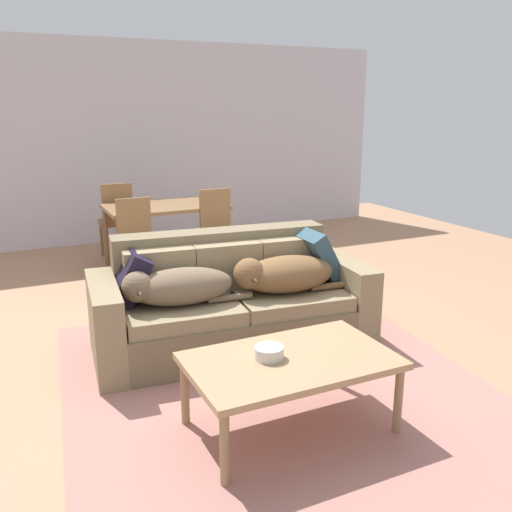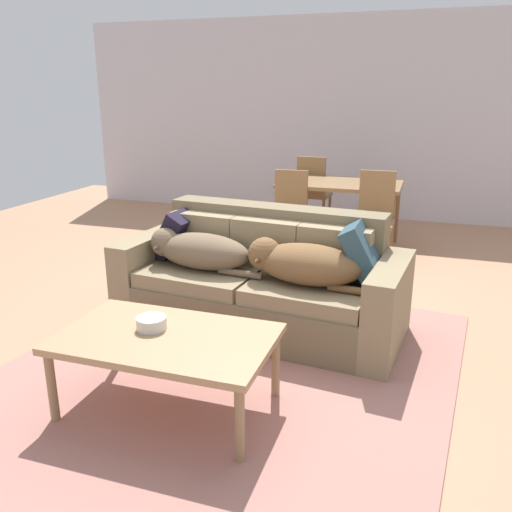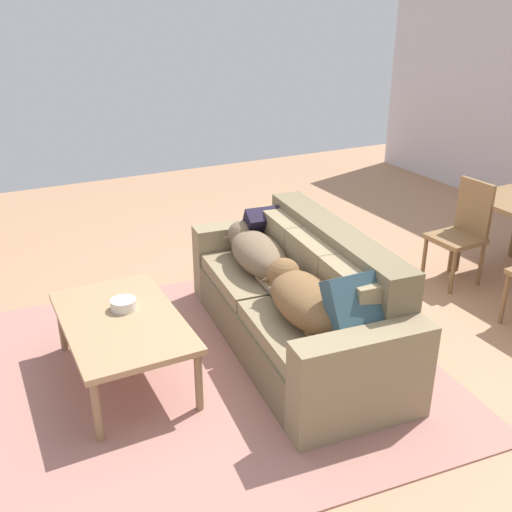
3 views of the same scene
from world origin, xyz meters
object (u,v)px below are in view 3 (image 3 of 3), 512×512
Objects in this scene: couch at (300,303)px; dog_on_left_cushion at (256,251)px; bowl_on_coffee_table at (124,304)px; throw_pillow_by_left_arm at (267,229)px; dining_chair_near_left at (463,229)px; throw_pillow_by_right_arm at (365,311)px; coffee_table at (122,324)px; dog_on_right_cushion at (303,297)px.

couch is 0.54m from dog_on_left_cushion.
dog_on_left_cushion reaches higher than bowl_on_coffee_table.
throw_pillow_by_left_arm reaches higher than dog_on_left_cushion.
dining_chair_near_left is (0.19, 1.94, -0.09)m from dog_on_left_cushion.
bowl_on_coffee_table is 3.02m from dining_chair_near_left.
throw_pillow_by_right_arm is 2.67× the size of bowl_on_coffee_table.
couch is 1.86× the size of coffee_table.
couch is at bearing 19.53° from dog_on_left_cushion.
couch is 12.95× the size of bowl_on_coffee_table.
dog_on_left_cushion is at bearing -160.47° from couch.
dining_chair_near_left is at bearing 92.31° from coffee_table.
dog_on_right_cushion reaches higher than dog_on_left_cushion.
dog_on_right_cushion is at bearing -74.74° from dining_chair_near_left.
dog_on_left_cushion is (-0.47, -0.12, 0.25)m from couch.
couch is 2.34× the size of dog_on_right_cushion.
throw_pillow_by_right_arm is 0.49× the size of dining_chair_near_left.
dog_on_left_cushion is at bearing -175.78° from throw_pillow_by_right_arm.
bowl_on_coffee_table is (-0.11, 0.05, 0.08)m from coffee_table.
dining_chair_near_left is (-0.12, 3.07, 0.08)m from coffee_table.
dining_chair_near_left is (-1.04, 1.85, -0.16)m from throw_pillow_by_right_arm.
throw_pillow_by_right_arm is 0.38× the size of coffee_table.
dog_on_left_cushion is 2.39× the size of throw_pillow_by_left_arm.
coffee_table is (0.32, -1.13, -0.18)m from dog_on_left_cushion.
bowl_on_coffee_table is (0.20, -1.08, -0.10)m from dog_on_left_cushion.
throw_pillow_by_left_arm is at bearing 113.45° from coffee_table.
bowl_on_coffee_table is at bearing -116.00° from dog_on_right_cushion.
throw_pillow_by_left_arm is (-0.75, 0.13, 0.29)m from couch.
throw_pillow_by_left_arm is at bearing 109.99° from bowl_on_coffee_table.
coffee_table is 6.94× the size of bowl_on_coffee_table.
dog_on_left_cushion is at bearing -40.59° from throw_pillow_by_left_arm.
dining_chair_near_left is (-0.28, 1.82, 0.16)m from couch.
couch is 0.82m from throw_pillow_by_right_arm.
dining_chair_near_left reaches higher than dog_on_right_cushion.
dining_chair_near_left is (0.47, 1.70, -0.13)m from throw_pillow_by_left_arm.
coffee_table is 1.28× the size of dining_chair_near_left.
throw_pillow_by_left_arm is 0.33× the size of coffee_table.
throw_pillow_by_right_arm is 2.13m from dining_chair_near_left.
dog_on_left_cushion is 1.95m from dining_chair_near_left.
throw_pillow_by_left_arm reaches higher than coffee_table.
dining_chair_near_left is (-0.63, 2.02, -0.10)m from dog_on_right_cushion.
coffee_table is at bearing -126.82° from throw_pillow_by_right_arm.
throw_pillow_by_left_arm is at bearing 176.21° from couch.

